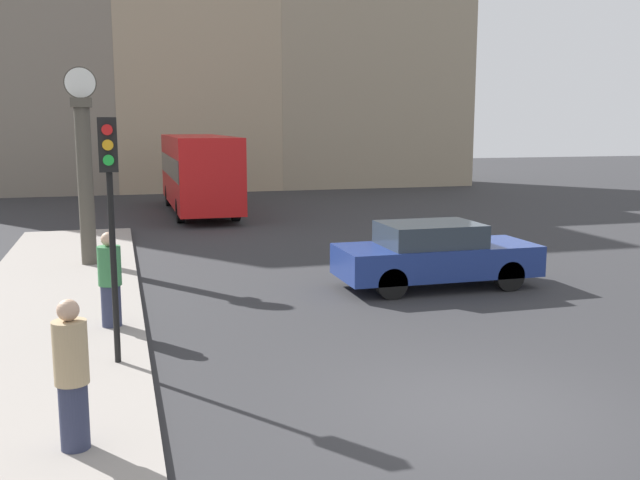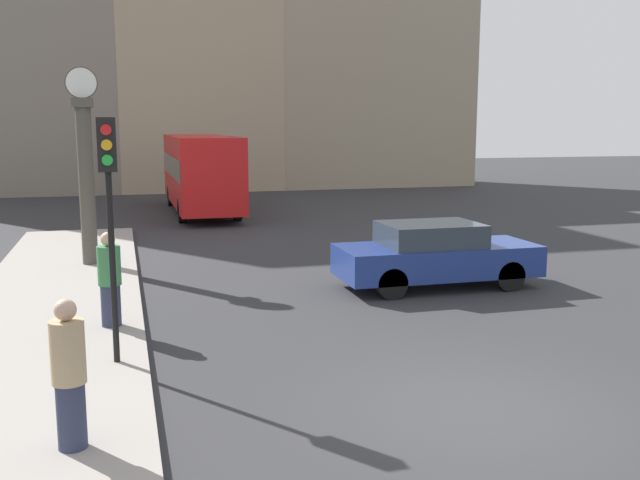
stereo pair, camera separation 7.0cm
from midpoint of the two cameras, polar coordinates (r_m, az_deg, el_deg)
ground_plane at (r=9.49m, az=12.64°, el=-13.15°), size 120.00×120.00×0.00m
sidewalk_corner at (r=15.52m, az=-20.46°, el=-4.42°), size 3.29×18.78×0.13m
building_row at (r=40.25m, az=-12.49°, el=15.36°), size 31.08×5.00×19.08m
sedan_car at (r=15.90m, az=9.05°, el=-1.16°), size 4.40×1.75×1.44m
bus_distant at (r=29.27m, az=-9.76°, el=5.58°), size 2.33×9.18×3.10m
traffic_light_near at (r=10.51m, az=-16.64°, el=3.94°), size 0.26×0.24×3.55m
street_clock at (r=18.42m, az=-18.40°, el=5.19°), size 0.77×0.49×4.81m
pedestrian_tan_coat at (r=8.14m, az=-19.47°, el=-10.17°), size 0.36×0.36×1.65m
pedestrian_green_hoodie at (r=12.74m, az=-16.60°, el=-3.09°), size 0.39×0.39×1.64m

